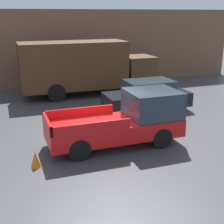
% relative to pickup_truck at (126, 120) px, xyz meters
% --- Properties ---
extents(ground_plane, '(60.00, 60.00, 0.00)m').
position_rel_pickup_truck_xyz_m(ground_plane, '(-0.55, 0.73, -0.99)').
color(ground_plane, '#3D3D3F').
extents(building_wall, '(28.00, 0.15, 5.32)m').
position_rel_pickup_truck_xyz_m(building_wall, '(-0.55, 11.26, 1.67)').
color(building_wall, brown).
rests_on(building_wall, ground).
extents(pickup_truck, '(5.30, 2.04, 2.10)m').
position_rel_pickup_truck_xyz_m(pickup_truck, '(0.00, 0.00, 0.00)').
color(pickup_truck, red).
rests_on(pickup_truck, ground).
extents(car, '(4.57, 1.95, 1.65)m').
position_rel_pickup_truck_xyz_m(car, '(2.74, 3.74, -0.16)').
color(car, black).
rests_on(car, ground).
extents(delivery_truck, '(8.63, 2.43, 3.39)m').
position_rel_pickup_truck_xyz_m(delivery_truck, '(0.45, 8.27, 0.85)').
color(delivery_truck, '#472D19').
rests_on(delivery_truck, ground).
extents(newspaper_box, '(0.45, 0.40, 1.07)m').
position_rel_pickup_truck_xyz_m(newspaper_box, '(2.31, 10.93, -0.45)').
color(newspaper_box, '#194CB2').
rests_on(newspaper_box, ground).
extents(traffic_cone, '(0.34, 0.34, 0.56)m').
position_rel_pickup_truck_xyz_m(traffic_cone, '(-3.70, -0.89, -0.71)').
color(traffic_cone, orange).
rests_on(traffic_cone, ground).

